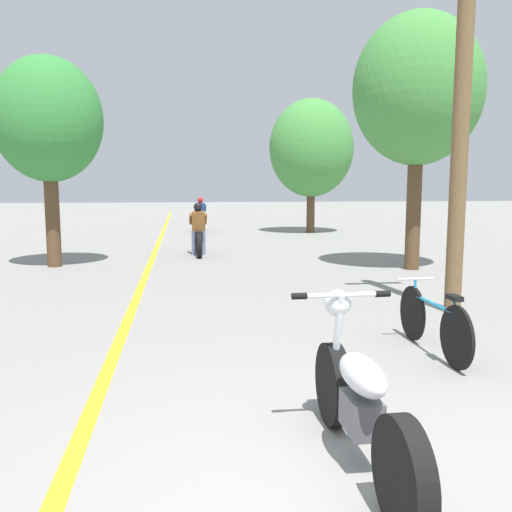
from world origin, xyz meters
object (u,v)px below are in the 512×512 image
Objects in this scene: roadside_tree_left at (48,121)px; motorcycle_foreground at (359,401)px; utility_pole at (462,93)px; motorcycle_rider_lead at (198,235)px; motorcycle_rider_far at (201,219)px; roadside_tree_right_far at (311,148)px; bicycle_parked at (433,322)px; roadside_tree_right_near at (418,91)px.

roadside_tree_left is 10.81m from motorcycle_foreground.
utility_pole is at bearing -38.73° from roadside_tree_left.
utility_pole is at bearing -64.28° from motorcycle_rider_lead.
roadside_tree_left is 2.37× the size of motorcycle_foreground.
motorcycle_foreground is 18.94m from motorcycle_rider_far.
bicycle_parked is (-2.36, -15.58, -2.96)m from roadside_tree_right_far.
roadside_tree_left is 2.19× the size of motorcycle_rider_far.
motorcycle_rider_far is (-3.18, 14.85, -2.63)m from utility_pole.
motorcycle_rider_far is at bearing 96.73° from bicycle_parked.
bicycle_parked is (2.29, -9.14, -0.18)m from motorcycle_rider_lead.
motorcycle_foreground is 0.98× the size of motorcycle_rider_lead.
utility_pole is 1.11× the size of roadside_tree_right_near.
roadside_tree_right_near is at bearing -10.64° from roadside_tree_left.
motorcycle_foreground is 0.93× the size of motorcycle_rider_far.
motorcycle_rider_far is at bearing 91.15° from motorcycle_foreground.
motorcycle_rider_far is 1.25× the size of bicycle_parked.
roadside_tree_left is 10.41m from motorcycle_rider_far.
roadside_tree_right_far is at bearing 81.40° from bicycle_parked.
roadside_tree_right_near is 2.57× the size of motorcycle_rider_far.
roadside_tree_right_far is 16.03m from bicycle_parked.
roadside_tree_left reaches higher than motorcycle_rider_far.
utility_pole reaches higher than roadside_tree_left.
utility_pole reaches higher than bicycle_parked.
motorcycle_rider_lead is at bearing 115.72° from utility_pole.
bicycle_parked is (-1.21, -1.86, -2.80)m from utility_pole.
motorcycle_rider_lead is at bearing -92.43° from motorcycle_rider_far.
motorcycle_foreground is 11.39m from motorcycle_rider_lead.
roadside_tree_right_near is (1.13, 4.01, 0.72)m from utility_pole.
utility_pole is 3.01× the size of motorcycle_rider_lead.
motorcycle_rider_far is (-4.33, 1.13, -2.79)m from roadside_tree_right_far.
bicycle_parked is at bearing -111.75° from roadside_tree_right_near.
motorcycle_rider_lead is (3.37, 1.77, -2.75)m from roadside_tree_left.
utility_pole reaches higher than roadside_tree_right_near.
motorcycle_foreground is (-3.93, -8.09, -3.44)m from roadside_tree_right_near.
roadside_tree_right_near is 9.63m from motorcycle_foreground.
bicycle_parked is at bearing -123.10° from utility_pole.
motorcycle_foreground is 1.16× the size of bicycle_parked.
utility_pole is 1.30× the size of roadside_tree_left.
roadside_tree_right_far is 5.27m from motorcycle_rider_far.
motorcycle_rider_far is at bearing 87.57° from motorcycle_rider_lead.
roadside_tree_right_near is at bearing 68.25° from bicycle_parked.
motorcycle_rider_far is 16.83m from bicycle_parked.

